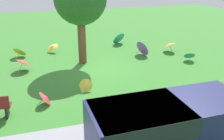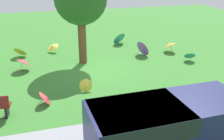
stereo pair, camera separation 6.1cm
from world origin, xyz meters
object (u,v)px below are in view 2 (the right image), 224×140
parasol_teal_0 (190,55)px  parasol_teal_2 (119,38)px  parasol_yellow_2 (21,51)px  parasol_yellow_0 (53,46)px  van_dark (163,123)px  parasol_purple_0 (144,48)px  parasol_red_0 (46,97)px  parasol_red_2 (24,61)px  parasol_yellow_4 (86,85)px  parasol_orange_5 (170,44)px

parasol_teal_0 → parasol_teal_2: 5.34m
parasol_yellow_2 → parasol_yellow_0: bearing=-167.9°
van_dark → parasol_purple_0: bearing=-109.5°
parasol_red_0 → van_dark: bearing=128.5°
parasol_red_0 → parasol_red_2: (0.84, -4.08, 0.21)m
van_dark → parasol_red_0: bearing=-51.5°
van_dark → parasol_teal_2: size_ratio=4.08×
parasol_red_0 → parasol_yellow_4: size_ratio=1.09×
van_dark → parasol_red_2: (3.90, -7.94, -0.41)m
parasol_purple_0 → parasol_teal_2: size_ratio=0.95×
parasol_teal_2 → parasol_red_2: parasol_teal_2 is taller
van_dark → parasol_yellow_0: 10.92m
parasol_red_0 → parasol_orange_5: 9.30m
parasol_teal_2 → parasol_yellow_4: (3.69, 6.81, -0.15)m
parasol_teal_0 → parasol_yellow_4: size_ratio=1.26×
parasol_teal_2 → parasol_red_2: 7.13m
parasol_teal_2 → parasol_yellow_4: parasol_teal_2 is taller
van_dark → parasol_purple_0: 9.05m
parasol_yellow_4 → parasol_orange_5: size_ratio=0.53×
parasol_yellow_4 → parasol_orange_5: bearing=-146.1°
parasol_yellow_0 → parasol_orange_5: bearing=164.4°
parasol_yellow_4 → parasol_orange_5: (-6.20, -4.16, 0.20)m
parasol_teal_0 → parasol_red_2: (9.03, -1.15, 0.14)m
parasol_teal_0 → parasol_yellow_2: 9.87m
parasol_yellow_2 → parasol_red_2: bearing=95.0°
van_dark → parasol_yellow_2: van_dark is taller
parasol_yellow_4 → parasol_yellow_2: bearing=-64.2°
parasol_red_2 → parasol_yellow_0: bearing=-121.9°
parasol_purple_0 → parasol_red_2: size_ratio=0.97×
parasol_teal_0 → parasol_orange_5: bearing=-82.1°
parasol_yellow_0 → parasol_yellow_4: 6.20m
parasol_purple_0 → parasol_teal_2: bearing=-76.8°
van_dark → parasol_red_0: 4.97m
parasol_yellow_4 → parasol_red_2: 4.26m
parasol_teal_2 → parasol_teal_0: bearing=121.2°
parasol_yellow_2 → van_dark: bearing=111.8°
van_dark → parasol_orange_5: size_ratio=4.09×
parasol_red_2 → parasol_orange_5: (-8.77, -0.77, -0.02)m
parasol_yellow_4 → parasol_purple_0: bearing=-137.7°
parasol_yellow_0 → parasol_yellow_2: parasol_yellow_2 is taller
parasol_red_0 → parasol_purple_0: parasol_purple_0 is taller
van_dark → parasol_yellow_4: size_ratio=7.65×
parasol_yellow_2 → parasol_red_2: (-0.21, 2.34, 0.11)m
parasol_purple_0 → parasol_teal_2: (0.67, -2.84, -0.04)m
parasol_red_0 → parasol_yellow_4: (-1.73, -0.69, -0.01)m
parasol_red_0 → parasol_teal_2: bearing=-125.9°
parasol_orange_5 → parasol_yellow_4: bearing=33.9°
parasol_orange_5 → parasol_red_2: bearing=5.0°
parasol_red_0 → parasol_teal_0: parasol_teal_0 is taller
van_dark → parasol_yellow_2: size_ratio=4.44×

